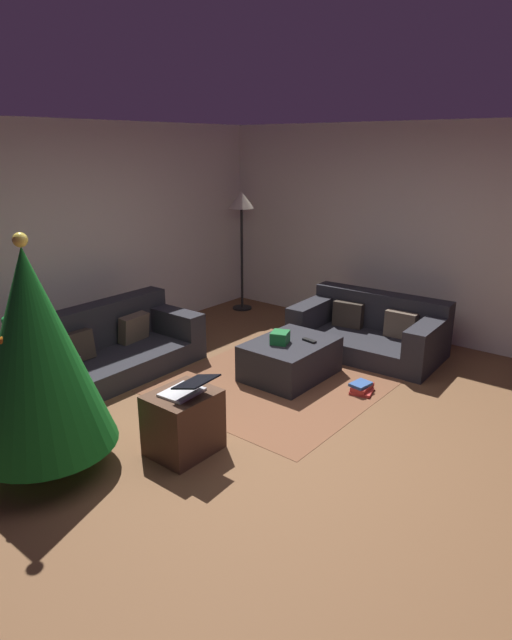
% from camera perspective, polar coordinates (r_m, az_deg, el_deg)
% --- Properties ---
extents(ground_plane, '(6.40, 6.40, 0.00)m').
position_cam_1_polar(ground_plane, '(4.65, 2.66, -12.14)').
color(ground_plane, brown).
extents(rear_partition, '(6.40, 0.12, 2.60)m').
position_cam_1_polar(rear_partition, '(6.48, -20.31, 7.73)').
color(rear_partition, silver).
rests_on(rear_partition, ground_plane).
extents(corner_partition, '(0.12, 6.40, 2.60)m').
position_cam_1_polar(corner_partition, '(6.89, 18.74, 8.46)').
color(corner_partition, silver).
rests_on(corner_partition, ground_plane).
extents(couch_left, '(1.89, 0.93, 0.70)m').
position_cam_1_polar(couch_left, '(5.98, -15.24, -2.86)').
color(couch_left, '#26262B').
rests_on(couch_left, ground_plane).
extents(couch_right, '(1.04, 1.71, 0.66)m').
position_cam_1_polar(couch_right, '(6.48, 12.00, -1.10)').
color(couch_right, '#26262B').
rests_on(couch_right, ground_plane).
extents(ottoman, '(0.95, 0.71, 0.39)m').
position_cam_1_polar(ottoman, '(5.69, 3.62, -4.11)').
color(ottoman, '#26262B').
rests_on(ottoman, ground_plane).
extents(gift_box, '(0.24, 0.23, 0.12)m').
position_cam_1_polar(gift_box, '(5.55, 2.55, -1.85)').
color(gift_box, '#19662D').
rests_on(gift_box, ottoman).
extents(tv_remote, '(0.07, 0.17, 0.02)m').
position_cam_1_polar(tv_remote, '(5.63, 5.65, -2.17)').
color(tv_remote, black).
rests_on(tv_remote, ottoman).
extents(christmas_tree, '(1.04, 1.04, 1.79)m').
position_cam_1_polar(christmas_tree, '(4.10, -22.26, -2.97)').
color(christmas_tree, brown).
rests_on(christmas_tree, ground_plane).
extents(side_table, '(0.52, 0.44, 0.50)m').
position_cam_1_polar(side_table, '(4.36, -7.67, -10.65)').
color(side_table, '#4C3323').
rests_on(side_table, ground_plane).
extents(laptop, '(0.34, 0.42, 0.17)m').
position_cam_1_polar(laptop, '(4.19, -7.26, -7.16)').
color(laptop, silver).
rests_on(laptop, side_table).
extents(book_stack, '(0.28, 0.25, 0.11)m').
position_cam_1_polar(book_stack, '(5.47, 11.07, -7.04)').
color(book_stack, '#B7332D').
rests_on(book_stack, ground_plane).
extents(corner_lamp, '(0.36, 0.36, 1.72)m').
position_cam_1_polar(corner_lamp, '(7.77, -1.55, 11.61)').
color(corner_lamp, black).
rests_on(corner_lamp, ground_plane).
extents(area_rug, '(2.60, 2.00, 0.01)m').
position_cam_1_polar(area_rug, '(5.76, 3.59, -5.86)').
color(area_rug, brown).
rests_on(area_rug, ground_plane).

